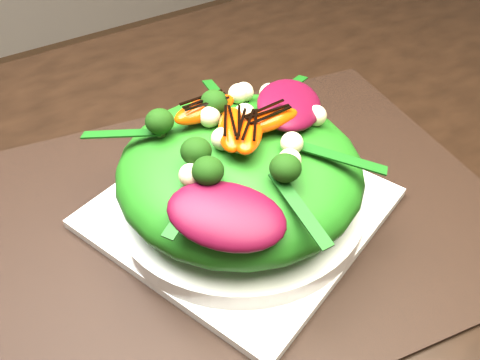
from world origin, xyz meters
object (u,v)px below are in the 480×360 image
plate_base (240,208)px  lettuce_mound (240,170)px  salad_bowl (240,198)px  placemat (240,212)px  dining_table (266,211)px  orange_segment (227,128)px

plate_base → lettuce_mound: bearing=0.0°
salad_bowl → lettuce_mound: bearing=-90.0°
placemat → lettuce_mound: bearing=0.0°
placemat → salad_bowl: 0.02m
dining_table → lettuce_mound: (-0.04, -0.00, 0.08)m
plate_base → orange_segment: (-0.01, 0.01, 0.10)m
lettuce_mound → salad_bowl: bearing=90.0°
orange_segment → plate_base: bearing=-39.6°
dining_table → lettuce_mound: bearing=-175.4°
plate_base → dining_table: bearing=4.6°
dining_table → placemat: 0.04m
plate_base → orange_segment: 0.10m
dining_table → salad_bowl: bearing=-175.4°
dining_table → placemat: size_ratio=3.04×
lettuce_mound → plate_base: bearing=0.0°
placemat → orange_segment: size_ratio=8.41×
salad_bowl → plate_base: bearing=-90.0°
plate_base → salad_bowl: bearing=90.0°
plate_base → orange_segment: orange_segment is taller
dining_table → lettuce_mound: dining_table is taller
placemat → plate_base: plate_base is taller
plate_base → orange_segment: bearing=140.4°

